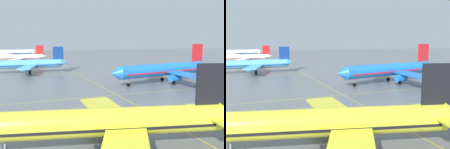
{
  "view_description": "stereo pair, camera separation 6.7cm",
  "coord_description": "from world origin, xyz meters",
  "views": [
    {
      "loc": [
        -23.76,
        -17.69,
        13.98
      ],
      "look_at": [
        -0.66,
        41.48,
        5.04
      ],
      "focal_mm": 40.3,
      "sensor_mm": 36.0,
      "label": 1
    },
    {
      "loc": [
        -23.7,
        -17.71,
        13.98
      ],
      "look_at": [
        -0.66,
        41.48,
        5.04
      ],
      "focal_mm": 40.3,
      "sensor_mm": 36.0,
      "label": 2
    }
  ],
  "objects": [
    {
      "name": "airliner_far_right_stand",
      "position": [
        -28.25,
        175.55,
        4.41
      ],
      "size": [
        41.55,
        35.83,
        12.93
      ],
      "color": "white",
      "rests_on": "ground"
    },
    {
      "name": "airliner_second_row",
      "position": [
        21.4,
        51.21,
        4.22
      ],
      "size": [
        39.69,
        33.82,
        12.37
      ],
      "color": "blue",
      "rests_on": "ground"
    },
    {
      "name": "airliner_far_left_stand",
      "position": [
        -22.19,
        136.15,
        3.55
      ],
      "size": [
        33.5,
        28.76,
        10.41
      ],
      "color": "white",
      "rests_on": "ground"
    },
    {
      "name": "airliner_third_row",
      "position": [
        -19.31,
        91.81,
        3.7
      ],
      "size": [
        34.8,
        30.02,
        10.83
      ],
      "color": "#5BB7E5",
      "rests_on": "ground"
    },
    {
      "name": "taxiway_markings",
      "position": [
        0.0,
        39.79,
        0.0
      ],
      "size": [
        117.18,
        137.89,
        0.01
      ],
      "color": "yellow",
      "rests_on": "ground"
    },
    {
      "name": "airliner_front_gate",
      "position": [
        -13.09,
        10.39,
        3.74
      ],
      "size": [
        34.91,
        29.68,
        10.95
      ],
      "color": "yellow",
      "rests_on": "ground"
    }
  ]
}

